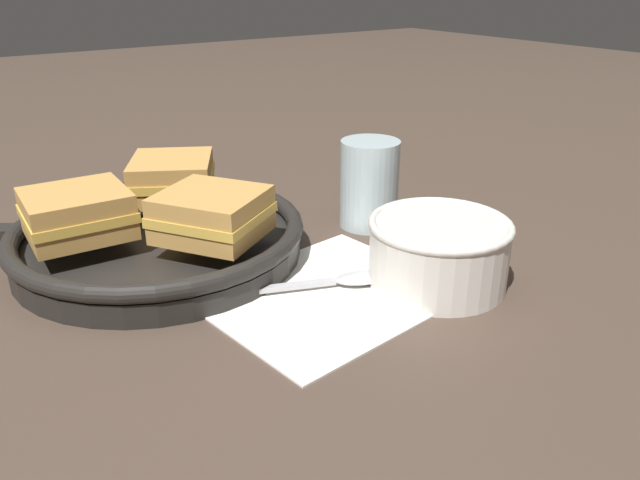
{
  "coord_description": "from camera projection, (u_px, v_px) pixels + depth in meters",
  "views": [
    {
      "loc": [
        -0.32,
        -0.47,
        0.29
      ],
      "look_at": [
        0.02,
        0.0,
        0.04
      ],
      "focal_mm": 35.0,
      "sensor_mm": 36.0,
      "label": 1
    }
  ],
  "objects": [
    {
      "name": "spoon",
      "position": [
        339.0,
        280.0,
        0.61
      ],
      "size": [
        0.17,
        0.08,
        0.01
      ],
      "rotation": [
        0.0,
        0.0,
        -0.36
      ],
      "color": "#B7B7BC",
      "rests_on": "napkin"
    },
    {
      "name": "sandwich_far_left",
      "position": [
        172.0,
        177.0,
        0.73
      ],
      "size": [
        0.13,
        0.13,
        0.05
      ],
      "rotation": [
        0.0,
        0.0,
        8.91
      ],
      "color": "#C18E47",
      "rests_on": "skillet"
    },
    {
      "name": "sandwich_near_right",
      "position": [
        212.0,
        214.0,
        0.62
      ],
      "size": [
        0.13,
        0.13,
        0.05
      ],
      "rotation": [
        0.0,
        0.0,
        6.85
      ],
      "color": "#C18E47",
      "rests_on": "skillet"
    },
    {
      "name": "drinking_glass",
      "position": [
        369.0,
        184.0,
        0.74
      ],
      "size": [
        0.07,
        0.07,
        0.1
      ],
      "color": "silver",
      "rests_on": "ground_plane"
    },
    {
      "name": "sandwich_near_left",
      "position": [
        77.0,
        213.0,
        0.62
      ],
      "size": [
        0.1,
        0.1,
        0.05
      ],
      "rotation": [
        0.0,
        0.0,
        4.66
      ],
      "color": "#C18E47",
      "rests_on": "skillet"
    },
    {
      "name": "soup_bowl",
      "position": [
        439.0,
        248.0,
        0.61
      ],
      "size": [
        0.14,
        0.14,
        0.07
      ],
      "color": "silver",
      "rests_on": "ground_plane"
    },
    {
      "name": "skillet",
      "position": [
        157.0,
        238.0,
        0.67
      ],
      "size": [
        0.4,
        0.33,
        0.04
      ],
      "color": "black",
      "rests_on": "ground_plane"
    },
    {
      "name": "napkin",
      "position": [
        327.0,
        294.0,
        0.6
      ],
      "size": [
        0.24,
        0.21,
        0.0
      ],
      "color": "white",
      "rests_on": "ground_plane"
    },
    {
      "name": "ground_plane",
      "position": [
        310.0,
        278.0,
        0.63
      ],
      "size": [
        4.0,
        4.0,
        0.0
      ],
      "primitive_type": "plane",
      "color": "#47382D"
    }
  ]
}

